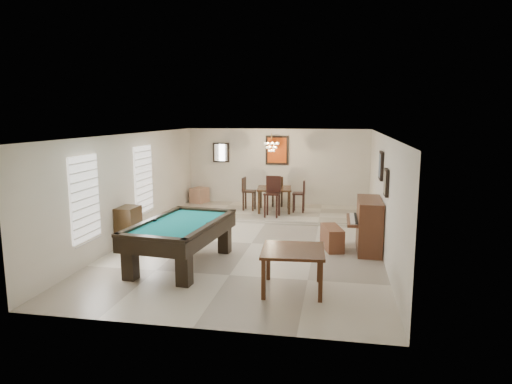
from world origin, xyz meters
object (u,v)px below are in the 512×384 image
(square_table, at_px, (293,270))
(dining_chair_west, at_px, (249,194))
(dining_chair_north, at_px, (277,191))
(pool_table, at_px, (182,244))
(apothecary_chest, at_px, (129,227))
(upright_piano, at_px, (363,225))
(dining_chair_south, at_px, (272,197))
(flower_vase, at_px, (275,180))
(chandelier, at_px, (272,143))
(piano_bench, at_px, (332,238))
(dining_table, at_px, (274,197))
(dining_chair_east, at_px, (299,196))
(corner_bench, at_px, (199,195))

(square_table, height_order, dining_chair_west, dining_chair_west)
(dining_chair_north, bearing_deg, pool_table, 71.90)
(apothecary_chest, height_order, dining_chair_north, dining_chair_north)
(pool_table, relative_size, upright_piano, 1.87)
(dining_chair_south, bearing_deg, apothecary_chest, -128.73)
(flower_vase, xyz_separation_m, chandelier, (-0.09, -0.04, 1.13))
(piano_bench, relative_size, dining_table, 0.90)
(piano_bench, bearing_deg, dining_chair_east, 107.59)
(square_table, relative_size, dining_chair_north, 1.10)
(corner_bench, xyz_separation_m, chandelier, (2.60, -0.97, 1.83))
(dining_chair_east, bearing_deg, flower_vase, -88.57)
(chandelier, bearing_deg, upright_piano, -51.90)
(dining_chair_south, relative_size, dining_chair_west, 1.16)
(pool_table, xyz_separation_m, chandelier, (1.11, 5.01, 1.76))
(dining_chair_west, height_order, corner_bench, dining_chair_west)
(dining_chair_west, bearing_deg, chandelier, -93.57)
(dining_chair_south, height_order, dining_chair_west, dining_chair_south)
(flower_vase, distance_m, chandelier, 1.13)
(dining_chair_east, relative_size, chandelier, 1.63)
(chandelier, bearing_deg, dining_chair_south, -79.70)
(square_table, xyz_separation_m, apothecary_chest, (-4.04, 2.02, 0.10))
(flower_vase, distance_m, corner_bench, 2.94)
(pool_table, xyz_separation_m, apothecary_chest, (-1.66, 1.05, 0.03))
(upright_piano, height_order, piano_bench, upright_piano)
(square_table, distance_m, piano_bench, 2.76)
(pool_table, relative_size, corner_bench, 4.77)
(square_table, height_order, chandelier, chandelier)
(apothecary_chest, height_order, flower_vase, flower_vase)
(dining_table, height_order, dining_chair_west, dining_chair_west)
(upright_piano, bearing_deg, square_table, -115.97)
(apothecary_chest, xyz_separation_m, dining_table, (2.86, 4.01, 0.07))
(apothecary_chest, relative_size, dining_chair_south, 0.80)
(dining_chair_south, bearing_deg, corner_bench, 151.12)
(pool_table, distance_m, square_table, 2.57)
(pool_table, distance_m, dining_chair_east, 5.44)
(piano_bench, relative_size, dining_chair_south, 0.79)
(upright_piano, bearing_deg, dining_chair_east, 117.47)
(apothecary_chest, height_order, dining_table, dining_table)
(upright_piano, distance_m, dining_chair_north, 4.83)
(piano_bench, bearing_deg, corner_bench, 136.48)
(chandelier, bearing_deg, dining_table, 21.69)
(apothecary_chest, bearing_deg, dining_table, 54.43)
(piano_bench, bearing_deg, dining_chair_south, 124.79)
(square_table, xyz_separation_m, flower_vase, (-1.18, 6.02, 0.70))
(apothecary_chest, relative_size, dining_chair_west, 0.93)
(dining_table, height_order, chandelier, chandelier)
(flower_vase, xyz_separation_m, dining_chair_south, (0.04, -0.80, -0.37))
(dining_chair_south, height_order, dining_chair_east, dining_chair_south)
(dining_chair_north, bearing_deg, apothecary_chest, 52.70)
(flower_vase, bearing_deg, upright_piano, -53.24)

